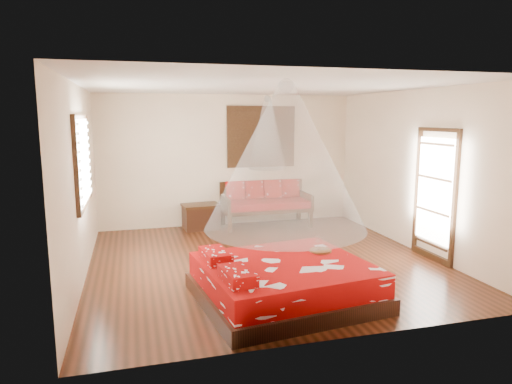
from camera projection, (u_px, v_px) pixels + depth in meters
room at (264, 176)px, 7.23m from camera, size 5.54×5.54×2.84m
bed at (283, 281)px, 5.84m from camera, size 2.35×2.17×0.64m
daybed at (265, 202)px, 9.83m from camera, size 1.87×0.83×0.96m
storage_chest at (201, 216)px, 9.57m from camera, size 0.81×0.62×0.52m
shutter_panel at (261, 137)px, 9.92m from camera, size 1.52×0.06×1.32m
window_left at (83, 161)px, 6.67m from camera, size 0.10×1.74×1.34m
glazed_door at (435, 195)px, 7.42m from camera, size 0.08×1.02×2.16m
wine_tray at (321, 247)px, 6.26m from camera, size 0.30×0.30×0.24m
mosquito_net_main at (286, 157)px, 5.58m from camera, size 2.02×2.02×1.80m
mosquito_net_daybed at (267, 133)px, 9.46m from camera, size 0.79×0.79×1.50m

